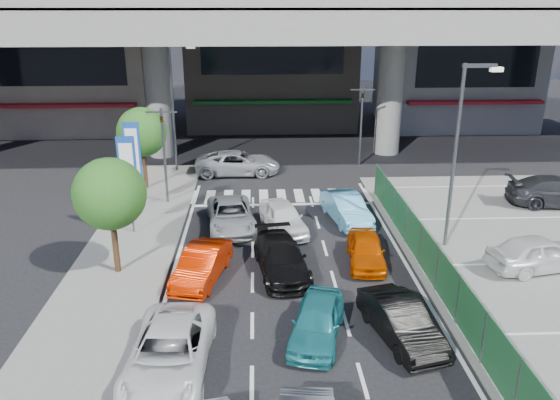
{
  "coord_description": "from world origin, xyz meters",
  "views": [
    {
      "loc": [
        -1.36,
        -15.9,
        10.32
      ],
      "look_at": [
        -0.37,
        6.43,
        2.16
      ],
      "focal_mm": 35.0,
      "sensor_mm": 36.0,
      "label": 1
    }
  ],
  "objects_px": {
    "tree_far": "(142,132)",
    "parked_sedan_dgrey": "(559,192)",
    "kei_truck_front_right": "(346,208)",
    "tree_near": "(110,194)",
    "traffic_light_left": "(163,133)",
    "taxi_orange_right": "(366,250)",
    "street_lamp_left": "(175,97)",
    "hatch_black_mid_right": "(401,321)",
    "signboard_near": "(128,172)",
    "street_lamp_right": "(460,142)",
    "signboard_far": "(133,154)",
    "parked_sedan_white": "(539,253)",
    "wagon_silver_front_left": "(231,215)",
    "sedan_white_mid_left": "(169,352)",
    "traffic_light_right": "(362,106)",
    "taxi_teal_mid": "(317,321)",
    "traffic_cone": "(412,236)",
    "taxi_orange_left": "(202,265)",
    "sedan_white_front_mid": "(283,218)",
    "sedan_black_mid": "(281,258)",
    "crossing_wagon_silver": "(238,163)"
  },
  "relations": [
    {
      "from": "hatch_black_mid_right",
      "to": "kei_truck_front_right",
      "type": "relative_size",
      "value": 0.95
    },
    {
      "from": "traffic_light_left",
      "to": "taxi_orange_right",
      "type": "relative_size",
      "value": 1.44
    },
    {
      "from": "street_lamp_left",
      "to": "taxi_teal_mid",
      "type": "relative_size",
      "value": 2.12
    },
    {
      "from": "signboard_near",
      "to": "parked_sedan_dgrey",
      "type": "bearing_deg",
      "value": 7.02
    },
    {
      "from": "street_lamp_left",
      "to": "crossing_wagon_silver",
      "type": "relative_size",
      "value": 1.51
    },
    {
      "from": "traffic_light_right",
      "to": "sedan_white_mid_left",
      "type": "distance_m",
      "value": 23.61
    },
    {
      "from": "traffic_light_left",
      "to": "kei_truck_front_right",
      "type": "distance_m",
      "value": 10.19
    },
    {
      "from": "street_lamp_right",
      "to": "tree_near",
      "type": "xyz_separation_m",
      "value": [
        -14.17,
        -2.0,
        -1.38
      ]
    },
    {
      "from": "street_lamp_right",
      "to": "taxi_teal_mid",
      "type": "bearing_deg",
      "value": -134.32
    },
    {
      "from": "kei_truck_front_right",
      "to": "tree_near",
      "type": "bearing_deg",
      "value": -164.1
    },
    {
      "from": "parked_sedan_white",
      "to": "traffic_cone",
      "type": "bearing_deg",
      "value": 45.35
    },
    {
      "from": "street_lamp_left",
      "to": "signboard_near",
      "type": "xyz_separation_m",
      "value": [
        -0.87,
        -10.01,
        -1.71
      ]
    },
    {
      "from": "street_lamp_right",
      "to": "wagon_silver_front_left",
      "type": "distance_m",
      "value": 10.96
    },
    {
      "from": "tree_near",
      "to": "parked_sedan_dgrey",
      "type": "bearing_deg",
      "value": 17.16
    },
    {
      "from": "street_lamp_right",
      "to": "parked_sedan_dgrey",
      "type": "bearing_deg",
      "value": 32.09
    },
    {
      "from": "signboard_near",
      "to": "taxi_orange_right",
      "type": "height_order",
      "value": "signboard_near"
    },
    {
      "from": "signboard_far",
      "to": "parked_sedan_white",
      "type": "height_order",
      "value": "signboard_far"
    },
    {
      "from": "traffic_light_right",
      "to": "street_lamp_left",
      "type": "xyz_separation_m",
      "value": [
        -11.83,
        -1.0,
        0.83
      ]
    },
    {
      "from": "traffic_light_left",
      "to": "tree_far",
      "type": "height_order",
      "value": "traffic_light_left"
    },
    {
      "from": "traffic_light_left",
      "to": "sedan_white_mid_left",
      "type": "relative_size",
      "value": 1.05
    },
    {
      "from": "tree_far",
      "to": "traffic_cone",
      "type": "height_order",
      "value": "tree_far"
    },
    {
      "from": "tree_far",
      "to": "parked_sedan_dgrey",
      "type": "xyz_separation_m",
      "value": [
        22.45,
        -3.81,
        -2.56
      ]
    },
    {
      "from": "sedan_white_front_mid",
      "to": "signboard_far",
      "type": "bearing_deg",
      "value": 144.65
    },
    {
      "from": "street_lamp_right",
      "to": "taxi_orange_right",
      "type": "distance_m",
      "value": 6.0
    },
    {
      "from": "taxi_teal_mid",
      "to": "parked_sedan_dgrey",
      "type": "distance_m",
      "value": 18.24
    },
    {
      "from": "hatch_black_mid_right",
      "to": "wagon_silver_front_left",
      "type": "distance_m",
      "value": 11.21
    },
    {
      "from": "traffic_light_left",
      "to": "hatch_black_mid_right",
      "type": "xyz_separation_m",
      "value": [
        9.38,
        -12.99,
        -3.28
      ]
    },
    {
      "from": "traffic_light_right",
      "to": "signboard_near",
      "type": "relative_size",
      "value": 1.11
    },
    {
      "from": "street_lamp_right",
      "to": "taxi_teal_mid",
      "type": "xyz_separation_m",
      "value": [
        -6.67,
        -6.83,
        -4.13
      ]
    },
    {
      "from": "wagon_silver_front_left",
      "to": "parked_sedan_dgrey",
      "type": "bearing_deg",
      "value": -0.23
    },
    {
      "from": "taxi_orange_left",
      "to": "sedan_white_front_mid",
      "type": "distance_m",
      "value": 5.8
    },
    {
      "from": "sedan_white_front_mid",
      "to": "parked_sedan_dgrey",
      "type": "bearing_deg",
      "value": -3.29
    },
    {
      "from": "taxi_teal_mid",
      "to": "kei_truck_front_right",
      "type": "relative_size",
      "value": 0.9
    },
    {
      "from": "street_lamp_left",
      "to": "street_lamp_right",
      "type": "bearing_deg",
      "value": -41.63
    },
    {
      "from": "taxi_teal_mid",
      "to": "traffic_cone",
      "type": "height_order",
      "value": "taxi_teal_mid"
    },
    {
      "from": "street_lamp_right",
      "to": "kei_truck_front_right",
      "type": "distance_m",
      "value": 6.62
    },
    {
      "from": "street_lamp_right",
      "to": "parked_sedan_dgrey",
      "type": "distance_m",
      "value": 9.66
    },
    {
      "from": "hatch_black_mid_right",
      "to": "sedan_black_mid",
      "type": "distance_m",
      "value": 5.98
    },
    {
      "from": "signboard_near",
      "to": "sedan_black_mid",
      "type": "xyz_separation_m",
      "value": [
        6.77,
        -4.22,
        -2.41
      ]
    },
    {
      "from": "traffic_light_left",
      "to": "wagon_silver_front_left",
      "type": "distance_m",
      "value": 5.92
    },
    {
      "from": "street_lamp_left",
      "to": "hatch_black_mid_right",
      "type": "relative_size",
      "value": 2.02
    },
    {
      "from": "sedan_black_mid",
      "to": "kei_truck_front_right",
      "type": "bearing_deg",
      "value": 49.26
    },
    {
      "from": "traffic_light_right",
      "to": "signboard_far",
      "type": "bearing_deg",
      "value": -148.57
    },
    {
      "from": "taxi_orange_right",
      "to": "hatch_black_mid_right",
      "type": "bearing_deg",
      "value": -83.8
    },
    {
      "from": "taxi_orange_right",
      "to": "sedan_white_front_mid",
      "type": "height_order",
      "value": "sedan_white_front_mid"
    },
    {
      "from": "traffic_light_left",
      "to": "hatch_black_mid_right",
      "type": "relative_size",
      "value": 1.31
    },
    {
      "from": "sedan_white_mid_left",
      "to": "parked_sedan_white",
      "type": "height_order",
      "value": "parked_sedan_white"
    },
    {
      "from": "signboard_far",
      "to": "sedan_white_front_mid",
      "type": "distance_m",
      "value": 8.37
    },
    {
      "from": "traffic_light_right",
      "to": "taxi_orange_right",
      "type": "bearing_deg",
      "value": -99.32
    },
    {
      "from": "sedan_black_mid",
      "to": "kei_truck_front_right",
      "type": "xyz_separation_m",
      "value": [
        3.46,
        5.39,
        0.04
      ]
    }
  ]
}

